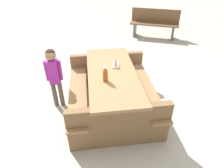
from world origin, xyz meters
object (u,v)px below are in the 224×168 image
at_px(child_in_coat, 54,72).
at_px(park_bench_near, 154,23).
at_px(hotdog_tray, 116,64).
at_px(soda_bottle, 105,75).
at_px(picnic_table, 112,88).

bearing_deg(child_in_coat, park_bench_near, -36.56).
relative_size(hotdog_tray, child_in_coat, 0.17).
xyz_separation_m(soda_bottle, park_bench_near, (3.74, -1.65, -0.41)).
bearing_deg(hotdog_tray, park_bench_near, -24.01).
bearing_deg(park_bench_near, child_in_coat, 143.44).
relative_size(picnic_table, hotdog_tray, 10.36).
distance_m(soda_bottle, child_in_coat, 0.93).
bearing_deg(soda_bottle, park_bench_near, -23.80).
distance_m(hotdog_tray, park_bench_near, 3.63).
bearing_deg(park_bench_near, hotdog_tray, 155.99).
bearing_deg(child_in_coat, hotdog_tray, -87.17).
bearing_deg(soda_bottle, child_in_coat, 64.87).
xyz_separation_m(hotdog_tray, child_in_coat, (-0.05, 1.01, -0.08)).
height_order(picnic_table, soda_bottle, soda_bottle).
bearing_deg(hotdog_tray, picnic_table, 160.29).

